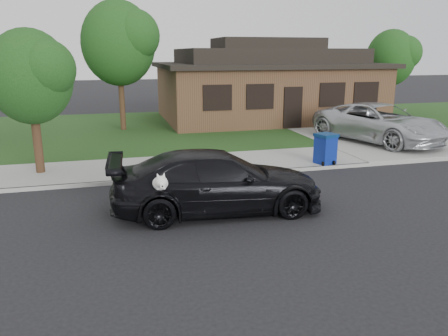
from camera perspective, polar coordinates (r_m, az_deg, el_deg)
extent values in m
plane|color=black|center=(11.82, 12.22, -5.04)|extent=(120.00, 120.00, 0.00)
cube|color=gray|center=(16.22, 4.29, 0.90)|extent=(60.00, 3.00, 0.12)
cube|color=gray|center=(14.85, 6.17, -0.45)|extent=(60.00, 0.12, 0.12)
cube|color=#193814|center=(23.76, -2.03, 5.39)|extent=(60.00, 13.00, 0.13)
cube|color=gray|center=(23.13, 14.40, 4.69)|extent=(4.50, 13.00, 0.14)
imported|color=black|center=(11.08, -0.87, -1.80)|extent=(5.49, 2.48, 1.56)
ellipsoid|color=white|center=(9.77, -8.33, -1.99)|extent=(0.34, 0.40, 0.30)
sphere|color=white|center=(9.52, -8.19, -1.80)|extent=(0.26, 0.26, 0.26)
cube|color=white|center=(9.42, -8.09, -2.28)|extent=(0.09, 0.12, 0.08)
sphere|color=black|center=(9.36, -8.04, -2.38)|extent=(0.04, 0.04, 0.04)
cone|color=white|center=(9.53, -8.65, -0.97)|extent=(0.11, 0.11, 0.14)
cone|color=white|center=(9.54, -7.86, -0.92)|extent=(0.11, 0.11, 0.14)
imported|color=#B4B7BC|center=(20.46, 19.62, 5.59)|extent=(4.50, 6.57, 1.67)
cube|color=navy|center=(15.92, 13.10, 2.29)|extent=(0.74, 0.74, 0.97)
cube|color=#062451|center=(15.82, 13.21, 4.19)|extent=(0.81, 0.81, 0.11)
cylinder|color=black|center=(15.66, 12.81, 0.57)|extent=(0.10, 0.16, 0.15)
cylinder|color=black|center=(15.86, 14.19, 0.66)|extent=(0.10, 0.16, 0.15)
cube|color=#422B1C|center=(26.61, 5.51, 9.74)|extent=(12.00, 8.00, 3.00)
cube|color=black|center=(26.52, 5.60, 13.24)|extent=(12.60, 8.60, 0.25)
cube|color=black|center=(26.51, 5.63, 14.37)|extent=(10.00, 6.50, 0.80)
cube|color=black|center=(26.51, 5.67, 15.89)|extent=(6.00, 3.50, 0.60)
cube|color=black|center=(22.93, 8.99, 7.82)|extent=(1.00, 0.06, 2.10)
cube|color=black|center=(21.58, -0.86, 9.17)|extent=(1.30, 0.05, 1.10)
cube|color=black|center=(22.21, 4.73, 9.28)|extent=(1.30, 0.05, 1.10)
cube|color=black|center=(23.84, 13.96, 9.28)|extent=(1.30, 0.05, 1.10)
cube|color=black|center=(24.86, 18.06, 9.20)|extent=(1.30, 0.05, 1.10)
cylinder|color=#332114|center=(23.02, -13.15, 7.99)|extent=(0.28, 0.28, 2.48)
ellipsoid|color=#143811|center=(22.88, -13.61, 15.55)|extent=(3.60, 3.60, 4.14)
sphere|color=#26591E|center=(22.38, -11.71, 16.61)|extent=(2.52, 2.52, 2.52)
cylinder|color=#332114|center=(29.95, 20.51, 8.51)|extent=(0.28, 0.28, 2.03)
ellipsoid|color=#143811|center=(29.82, 20.96, 13.30)|extent=(3.00, 3.00, 3.45)
sphere|color=#26591E|center=(29.81, 22.49, 13.74)|extent=(2.10, 2.10, 2.10)
cylinder|color=#332114|center=(15.52, -23.13, 2.74)|extent=(0.28, 0.28, 1.80)
ellipsoid|color=#143811|center=(15.26, -23.98, 10.83)|extent=(2.60, 2.60, 2.99)
sphere|color=#26591E|center=(14.79, -22.28, 11.93)|extent=(1.82, 1.82, 1.82)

